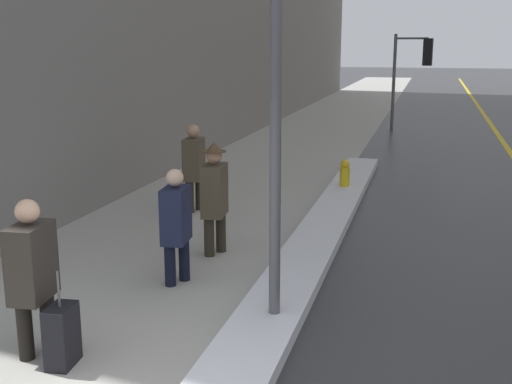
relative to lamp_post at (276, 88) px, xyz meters
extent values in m
cube|color=#9E9B93|center=(-2.28, 12.76, -2.54)|extent=(4.00, 80.00, 0.01)
cube|color=gold|center=(3.72, 12.76, -2.54)|extent=(0.16, 80.00, 0.00)
cube|color=silver|center=(-0.06, 3.31, -2.47)|extent=(0.72, 13.00, 0.15)
cylinder|color=#515156|center=(0.00, 0.00, -0.57)|extent=(0.12, 0.12, 3.94)
cylinder|color=#515156|center=(0.20, 16.69, -0.90)|extent=(0.11, 0.11, 3.29)
cylinder|color=#515156|center=(0.74, 16.60, 0.60)|extent=(1.10, 0.25, 0.07)
cube|color=black|center=(1.29, 16.51, 0.15)|extent=(0.33, 0.25, 0.90)
sphere|color=red|center=(1.31, 16.62, 0.43)|extent=(0.19, 0.19, 0.19)
sphere|color=orange|center=(1.31, 16.62, 0.15)|extent=(0.19, 0.19, 0.19)
sphere|color=green|center=(1.31, 16.62, -0.14)|extent=(0.19, 0.19, 0.19)
cylinder|color=black|center=(-2.02, -1.12, -2.12)|extent=(0.15, 0.15, 0.84)
cylinder|color=black|center=(-2.12, -1.36, -2.12)|extent=(0.15, 0.15, 0.84)
cube|color=#2D2823|center=(-2.07, -1.24, -1.59)|extent=(0.35, 0.53, 0.74)
sphere|color=tan|center=(-2.07, -1.24, -1.09)|extent=(0.23, 0.23, 0.23)
cylinder|color=black|center=(-1.43, 1.01, -2.15)|extent=(0.14, 0.14, 0.79)
cylinder|color=black|center=(-1.53, 0.78, -2.15)|extent=(0.14, 0.14, 0.79)
cube|color=#191E38|center=(-1.48, 0.89, -1.64)|extent=(0.33, 0.51, 0.70)
sphere|color=beige|center=(-1.48, 0.89, -1.17)|extent=(0.22, 0.22, 0.22)
cube|color=black|center=(-1.51, 1.23, -1.79)|extent=(0.12, 0.23, 0.28)
cylinder|color=#2A241B|center=(-1.34, 2.24, -2.13)|extent=(0.15, 0.15, 0.84)
cylinder|color=#2A241B|center=(-1.44, 2.00, -2.13)|extent=(0.15, 0.15, 0.84)
cube|color=#473D2D|center=(-1.39, 2.12, -1.59)|extent=(0.35, 0.53, 0.73)
sphere|color=tan|center=(-1.39, 2.12, -1.10)|extent=(0.23, 0.23, 0.23)
cylinder|color=#4C3823|center=(-1.39, 2.12, -1.04)|extent=(0.35, 0.35, 0.01)
cone|color=#4C3823|center=(-1.39, 2.12, -0.97)|extent=(0.22, 0.22, 0.14)
cylinder|color=#2A241B|center=(-2.48, 4.44, -2.12)|extent=(0.15, 0.15, 0.85)
cylinder|color=#2A241B|center=(-2.57, 4.20, -2.12)|extent=(0.15, 0.15, 0.85)
cube|color=#473D2D|center=(-2.53, 4.32, -1.58)|extent=(0.35, 0.54, 0.74)
sphere|color=tan|center=(-2.53, 4.32, -1.07)|extent=(0.23, 0.23, 0.23)
cube|color=black|center=(-2.56, 4.67, -1.74)|extent=(0.12, 0.23, 0.28)
cube|color=black|center=(-1.71, -1.38, -2.24)|extent=(0.25, 0.38, 0.60)
cylinder|color=#4C4C51|center=(-1.71, -1.38, -1.77)|extent=(0.02, 0.02, 0.35)
cylinder|color=gold|center=(-0.10, 6.46, -2.27)|extent=(0.20, 0.20, 0.55)
sphere|color=gold|center=(-0.10, 6.46, -1.93)|extent=(0.18, 0.18, 0.18)
camera|label=1|loc=(1.49, -6.24, 0.43)|focal=45.00mm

